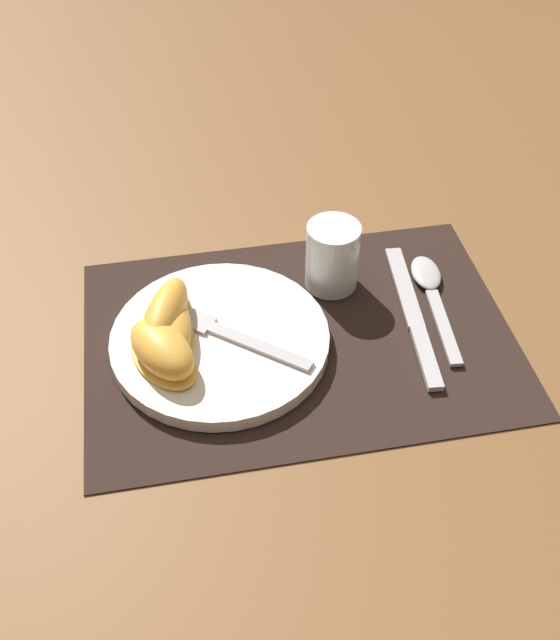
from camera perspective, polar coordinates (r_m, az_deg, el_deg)
name	(u,v)px	position (r m, az deg, el deg)	size (l,w,h in m)	color
ground_plane	(299,337)	(0.82, 1.47, -1.31)	(3.00, 3.00, 0.00)	brown
placemat	(299,336)	(0.82, 1.47, -1.22)	(0.47, 0.32, 0.00)	black
plate	(220,340)	(0.81, -4.58, -1.54)	(0.24, 0.24, 0.02)	white
juice_glass	(332,259)	(0.86, 3.99, 4.63)	(0.06, 0.06, 0.08)	silver
knife	(414,317)	(0.85, 10.14, 0.25)	(0.04, 0.23, 0.01)	#BCBCC1
spoon	(430,286)	(0.89, 11.39, 2.52)	(0.04, 0.18, 0.01)	#BCBCC1
fork	(217,330)	(0.80, -4.82, -0.73)	(0.16, 0.14, 0.00)	#BCBCC1
citrus_wedge_0	(166,317)	(0.80, -8.68, 0.21)	(0.08, 0.12, 0.05)	#F7C656
citrus_wedge_1	(167,333)	(0.79, -8.59, -0.99)	(0.06, 0.11, 0.04)	#F7C656
citrus_wedge_2	(162,351)	(0.77, -8.97, -2.35)	(0.09, 0.11, 0.04)	#F7C656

